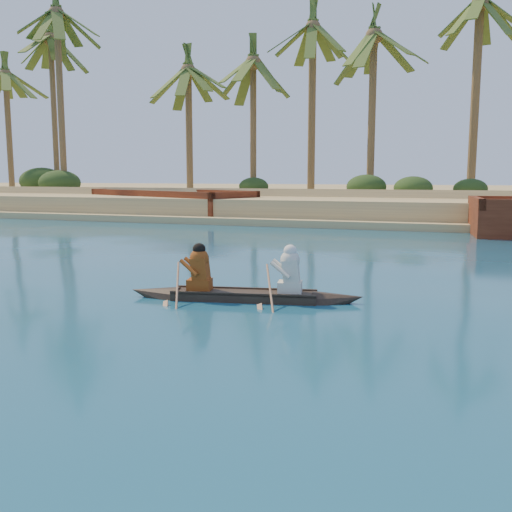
% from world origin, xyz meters
% --- Properties ---
extents(sandy_embankment, '(150.00, 51.00, 1.50)m').
position_xyz_m(sandy_embankment, '(0.00, 46.89, 0.53)').
color(sandy_embankment, '#D1B976').
rests_on(sandy_embankment, ground).
extents(canoe, '(4.99, 1.55, 1.37)m').
position_xyz_m(canoe, '(-8.00, 5.68, 0.26)').
color(canoe, '#35271D').
rests_on(canoe, ground).
extents(barge_left, '(12.37, 8.24, 1.96)m').
position_xyz_m(barge_left, '(-20.92, 27.00, 0.69)').
color(barge_left, maroon).
rests_on(barge_left, ground).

